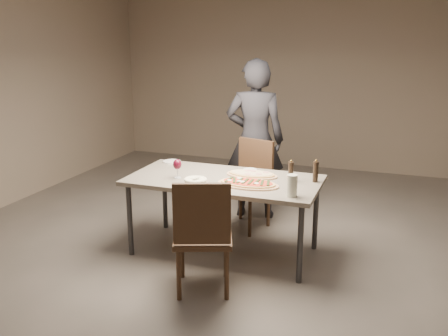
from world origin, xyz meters
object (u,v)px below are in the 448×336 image
(zucchini_pizza, at_px, (248,184))
(ham_pizza, at_px, (252,174))
(pepper_mill_left, at_px, (291,171))
(chair_far, at_px, (250,179))
(dining_table, at_px, (224,184))
(bread_basket, at_px, (196,181))
(diner, at_px, (255,139))
(chair_near, at_px, (203,231))
(carafe, at_px, (292,186))

(zucchini_pizza, xyz_separation_m, ham_pizza, (-0.05, 0.30, -0.00))
(ham_pizza, distance_m, pepper_mill_left, 0.40)
(ham_pizza, bearing_deg, chair_far, 94.06)
(dining_table, distance_m, bread_basket, 0.37)
(diner, bearing_deg, dining_table, 80.93)
(bread_basket, height_order, diner, diner)
(zucchini_pizza, distance_m, pepper_mill_left, 0.43)
(zucchini_pizza, bearing_deg, pepper_mill_left, 49.73)
(ham_pizza, xyz_separation_m, diner, (-0.24, 0.92, 0.14))
(dining_table, xyz_separation_m, zucchini_pizza, (0.28, -0.14, 0.07))
(chair_near, bearing_deg, carafe, 19.93)
(bread_basket, xyz_separation_m, pepper_mill_left, (0.76, 0.44, 0.05))
(bread_basket, bearing_deg, diner, 84.59)
(carafe, bearing_deg, pepper_mill_left, 103.97)
(zucchini_pizza, distance_m, carafe, 0.48)
(carafe, distance_m, chair_far, 1.31)
(pepper_mill_left, distance_m, diner, 1.15)
(ham_pizza, bearing_deg, dining_table, -158.52)
(chair_far, xyz_separation_m, diner, (-0.05, 0.32, 0.37))
(chair_far, bearing_deg, carafe, 139.22)
(bread_basket, relative_size, pepper_mill_left, 1.02)
(pepper_mill_left, xyz_separation_m, diner, (-0.63, 0.96, 0.06))
(zucchini_pizza, distance_m, chair_far, 0.96)
(ham_pizza, relative_size, pepper_mill_left, 2.45)
(dining_table, bearing_deg, pepper_mill_left, 10.88)
(pepper_mill_left, distance_m, chair_far, 0.92)
(ham_pizza, distance_m, carafe, 0.69)
(dining_table, height_order, diner, diner)
(zucchini_pizza, height_order, ham_pizza, zucchini_pizza)
(ham_pizza, xyz_separation_m, pepper_mill_left, (0.39, -0.05, 0.08))
(chair_near, distance_m, chair_far, 1.58)
(dining_table, bearing_deg, chair_near, -81.79)
(zucchini_pizza, height_order, bread_basket, bread_basket)
(dining_table, relative_size, carafe, 9.58)
(diner, bearing_deg, zucchini_pizza, 93.66)
(carafe, relative_size, chair_near, 0.19)
(zucchini_pizza, relative_size, ham_pizza, 1.13)
(bread_basket, height_order, chair_near, chair_near)
(pepper_mill_left, bearing_deg, chair_far, 132.52)
(dining_table, xyz_separation_m, diner, (-0.02, 1.08, 0.21))
(zucchini_pizza, distance_m, chair_near, 0.74)
(pepper_mill_left, relative_size, chair_near, 0.21)
(carafe, distance_m, diner, 1.57)
(ham_pizza, bearing_deg, diner, 90.55)
(carafe, bearing_deg, chair_near, -139.33)
(bread_basket, bearing_deg, carafe, 0.91)
(ham_pizza, distance_m, chair_near, 1.02)
(dining_table, distance_m, diner, 1.10)
(zucchini_pizza, relative_size, chair_near, 0.57)
(chair_near, height_order, chair_far, chair_near)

